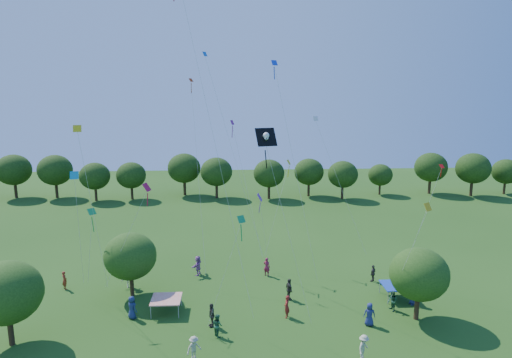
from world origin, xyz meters
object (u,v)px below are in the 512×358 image
object	(u,v)px
tent_red_stripe	(166,299)
red_high_kite	(188,24)
near_tree_west	(6,293)
near_tree_east	(419,274)
pirate_kite	(267,140)
near_tree_north	(130,256)
tent_blue	(396,286)

from	to	relation	value
tent_red_stripe	red_high_kite	xyz separation A→B (m)	(2.30, -1.25, 19.54)
near_tree_west	near_tree_east	distance (m)	27.90
tent_red_stripe	pirate_kite	xyz separation A→B (m)	(7.15, -4.39, 12.37)
tent_red_stripe	near_tree_north	bearing A→B (deg)	136.24
pirate_kite	red_high_kite	distance (m)	9.21
near_tree_north	red_high_kite	xyz separation A→B (m)	(5.47, -4.28, 17.22)
near_tree_north	red_high_kite	world-z (taller)	red_high_kite
tent_blue	pirate_kite	xyz separation A→B (m)	(-10.91, -5.75, 12.37)
near_tree_west	tent_red_stripe	world-z (taller)	near_tree_west
near_tree_east	tent_blue	bearing A→B (deg)	94.05
red_high_kite	pirate_kite	bearing A→B (deg)	-32.91
near_tree_east	red_high_kite	world-z (taller)	red_high_kite
near_tree_east	tent_red_stripe	distance (m)	18.58
near_tree_west	pirate_kite	bearing A→B (deg)	-1.64
tent_blue	pirate_kite	size ratio (longest dim) A/B	0.17
tent_red_stripe	red_high_kite	size ratio (longest dim) A/B	0.09
near_tree_west	tent_red_stripe	bearing A→B (deg)	22.31
tent_blue	red_high_kite	distance (m)	25.24
pirate_kite	near_tree_east	bearing A→B (deg)	11.64
pirate_kite	tent_red_stripe	bearing A→B (deg)	148.47
tent_red_stripe	red_high_kite	world-z (taller)	red_high_kite
tent_red_stripe	pirate_kite	size ratio (longest dim) A/B	0.17
near_tree_west	near_tree_north	world-z (taller)	near_tree_west
near_tree_west	pirate_kite	xyz separation A→B (m)	(16.68, -0.48, 9.76)
near_tree_east	red_high_kite	bearing A→B (deg)	176.99
tent_red_stripe	tent_blue	bearing A→B (deg)	4.30
near_tree_north	near_tree_east	world-z (taller)	near_tree_east
near_tree_north	near_tree_east	size ratio (longest dim) A/B	0.98
near_tree_east	pirate_kite	world-z (taller)	pirate_kite
near_tree_north	near_tree_east	xyz separation A→B (m)	(21.48, -5.13, 0.11)
tent_red_stripe	pirate_kite	distance (m)	14.95
pirate_kite	red_high_kite	world-z (taller)	red_high_kite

